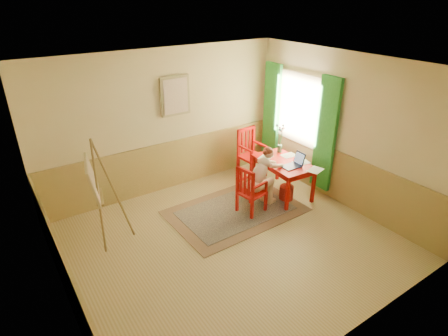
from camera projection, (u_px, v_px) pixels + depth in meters
room at (231, 164)px, 5.39m from camera, size 5.04×4.54×2.84m
wainscot at (204, 195)px, 6.38m from camera, size 5.00×4.50×1.00m
window at (297, 119)px, 7.45m from camera, size 0.12×2.01×2.20m
wall_portrait at (175, 96)px, 6.94m from camera, size 0.60×0.05×0.76m
rug at (236, 211)px, 6.83m from camera, size 2.43×1.65×0.02m
table at (283, 165)px, 7.15m from camera, size 0.80×1.25×0.72m
chair_left at (250, 190)px, 6.60m from camera, size 0.50×0.48×0.93m
chair_back at (251, 153)px, 7.92m from camera, size 0.50×0.52×1.07m
figure at (262, 176)px, 6.71m from camera, size 0.90×0.46×1.17m
laptop at (294, 164)px, 6.89m from camera, size 0.42×0.26×0.25m
papers at (292, 161)px, 7.11m from camera, size 0.79×1.26×0.00m
vase at (280, 140)px, 7.41m from camera, size 0.27×0.28×0.58m
wastebasket at (286, 193)px, 7.16m from camera, size 0.36×0.36×0.29m
easel at (96, 184)px, 5.57m from camera, size 0.67×0.80×1.79m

